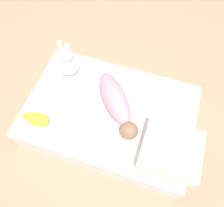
% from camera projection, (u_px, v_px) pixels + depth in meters
% --- Properties ---
extents(ground_plane, '(12.00, 12.00, 0.00)m').
position_uv_depth(ground_plane, '(110.00, 123.00, 1.81)').
color(ground_plane, '#9E8466').
extents(bed_mattress, '(1.23, 0.82, 0.24)m').
position_uv_depth(bed_mattress, '(110.00, 117.00, 1.70)').
color(bed_mattress, white).
rests_on(bed_mattress, ground_plane).
extents(burp_cloth, '(0.20, 0.17, 0.02)m').
position_uv_depth(burp_cloth, '(123.00, 136.00, 1.49)').
color(burp_cloth, white).
rests_on(burp_cloth, bed_mattress).
extents(swaddled_baby, '(0.44, 0.49, 0.17)m').
position_uv_depth(swaddled_baby, '(116.00, 102.00, 1.54)').
color(swaddled_baby, pink).
rests_on(swaddled_baby, bed_mattress).
extents(pillow, '(0.37, 0.34, 0.12)m').
position_uv_depth(pillow, '(171.00, 151.00, 1.40)').
color(pillow, white).
rests_on(pillow, bed_mattress).
extents(bunny_plush, '(0.17, 0.17, 0.31)m').
position_uv_depth(bunny_plush, '(68.00, 62.00, 1.67)').
color(bunny_plush, white).
rests_on(bunny_plush, bed_mattress).
extents(turtle_plush, '(0.20, 0.10, 0.09)m').
position_uv_depth(turtle_plush, '(37.00, 119.00, 1.52)').
color(turtle_plush, yellow).
rests_on(turtle_plush, bed_mattress).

